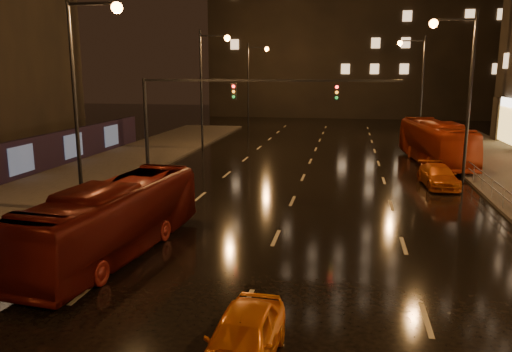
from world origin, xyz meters
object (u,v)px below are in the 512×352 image
Objects in this scene: bus_red at (114,219)px; taxi_far at (438,176)px; bus_curb at (435,142)px; taxi_near at (243,339)px.

bus_red reaches higher than taxi_far.
bus_curb is (14.51, 21.71, 0.20)m from bus_red.
taxi_far is at bearing 71.91° from taxi_near.
taxi_near is (6.07, -6.07, -0.70)m from bus_red.
bus_red is 19.37m from taxi_far.
bus_red is 2.54× the size of taxi_near.
bus_red is 2.25× the size of taxi_far.
bus_red is at bearing -131.48° from bus_curb.
taxi_far is (-1.00, -7.85, -0.92)m from bus_curb.
bus_curb is at bearing 77.80° from taxi_far.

